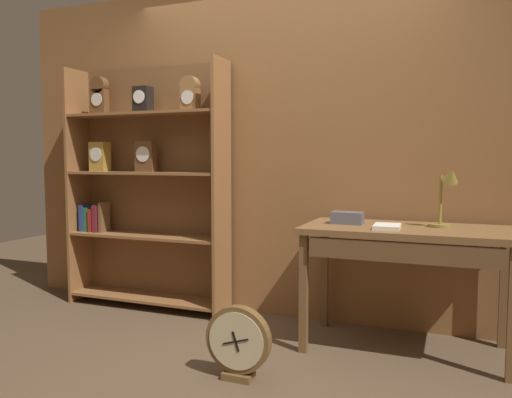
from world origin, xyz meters
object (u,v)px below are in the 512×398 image
(workbench, at_px, (406,242))
(toolbox_small, at_px, (347,218))
(bookshelf, at_px, (145,184))
(round_clock_large, at_px, (238,342))
(desk_lamp, at_px, (446,194))
(open_repair_manual, at_px, (387,227))

(workbench, xyz_separation_m, toolbox_small, (-0.38, 0.05, 0.14))
(bookshelf, xyz_separation_m, toolbox_small, (1.74, -0.21, -0.18))
(round_clock_large, bearing_deg, toolbox_small, 61.92)
(desk_lamp, distance_m, round_clock_large, 1.57)
(desk_lamp, relative_size, toolbox_small, 1.88)
(workbench, xyz_separation_m, open_repair_manual, (-0.11, -0.09, 0.11))
(open_repair_manual, xyz_separation_m, round_clock_large, (-0.71, -0.68, -0.60))
(open_repair_manual, bearing_deg, bookshelf, 167.75)
(desk_lamp, xyz_separation_m, open_repair_manual, (-0.34, -0.17, -0.20))
(open_repair_manual, bearing_deg, desk_lamp, 24.79)
(workbench, distance_m, open_repair_manual, 0.18)
(open_repair_manual, distance_m, round_clock_large, 1.16)
(open_repair_manual, bearing_deg, toolbox_small, 151.24)
(bookshelf, height_order, round_clock_large, bookshelf)
(desk_lamp, height_order, toolbox_small, desk_lamp)
(desk_lamp, distance_m, toolbox_small, 0.64)
(workbench, bearing_deg, round_clock_large, -136.62)
(round_clock_large, bearing_deg, bookshelf, 141.50)
(toolbox_small, height_order, round_clock_large, toolbox_small)
(workbench, distance_m, toolbox_small, 0.41)
(toolbox_small, distance_m, open_repair_manual, 0.31)
(toolbox_small, bearing_deg, desk_lamp, 3.35)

